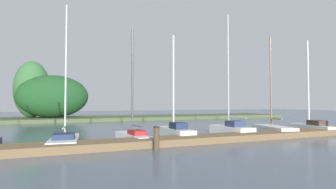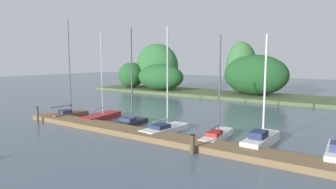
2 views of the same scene
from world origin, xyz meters
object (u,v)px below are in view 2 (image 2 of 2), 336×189
at_px(sailboat_2, 131,119).
at_px(sailboat_5, 262,138).
at_px(sailboat_3, 166,127).
at_px(mooring_piling_0, 37,114).
at_px(sailboat_4, 218,133).
at_px(mooring_piling_1, 192,144).
at_px(sailboat_1, 102,116).
at_px(sailboat_0, 70,113).

xyz_separation_m(sailboat_2, sailboat_5, (10.02, 0.07, 0.02)).
xyz_separation_m(sailboat_3, mooring_piling_0, (-10.35, -3.10, 0.31)).
relative_size(sailboat_4, mooring_piling_1, 6.20).
xyz_separation_m(sailboat_1, sailboat_2, (3.44, -0.19, 0.14)).
height_order(sailboat_0, sailboat_4, sailboat_0).
bearing_deg(sailboat_2, mooring_piling_1, -117.52).
xyz_separation_m(sailboat_5, mooring_piling_0, (-16.75, -3.70, 0.22)).
distance_m(mooring_piling_0, mooring_piling_1, 14.14).
bearing_deg(sailboat_3, mooring_piling_1, -121.82).
relative_size(sailboat_5, mooring_piling_0, 5.05).
bearing_deg(sailboat_2, mooring_piling_0, 116.52).
bearing_deg(sailboat_3, sailboat_5, -77.81).
bearing_deg(sailboat_3, sailboat_4, -76.83).
xyz_separation_m(sailboat_2, sailboat_4, (7.30, -0.12, -0.04)).
bearing_deg(sailboat_2, sailboat_5, -91.41).
relative_size(sailboat_2, sailboat_4, 1.13).
bearing_deg(sailboat_4, sailboat_5, -90.59).
xyz_separation_m(mooring_piling_0, mooring_piling_1, (14.14, 0.07, -0.11)).
relative_size(sailboat_5, mooring_piling_1, 6.14).
distance_m(sailboat_1, sailboat_4, 10.75).
distance_m(sailboat_2, mooring_piling_0, 7.66).
distance_m(sailboat_4, sailboat_5, 2.72).
bearing_deg(sailboat_3, sailboat_2, 88.42).
distance_m(sailboat_1, mooring_piling_1, 11.48).
height_order(sailboat_4, mooring_piling_0, sailboat_4).
distance_m(sailboat_1, mooring_piling_0, 5.06).
height_order(sailboat_0, mooring_piling_1, sailboat_0).
relative_size(sailboat_2, sailboat_3, 1.02).
xyz_separation_m(sailboat_1, sailboat_5, (13.46, -0.12, 0.17)).
bearing_deg(sailboat_3, sailboat_1, 90.96).
distance_m(sailboat_2, sailboat_5, 10.02).
bearing_deg(sailboat_2, sailboat_1, 85.02).
xyz_separation_m(sailboat_3, mooring_piling_1, (3.79, -3.03, 0.20)).
xyz_separation_m(sailboat_4, mooring_piling_1, (0.10, -3.44, 0.17)).
bearing_deg(sailboat_0, sailboat_1, -61.42).
xyz_separation_m(sailboat_0, mooring_piling_1, (13.57, -2.60, 0.16)).
height_order(sailboat_2, sailboat_3, sailboat_2).
relative_size(sailboat_3, sailboat_5, 1.12).
height_order(sailboat_2, mooring_piling_0, sailboat_2).
bearing_deg(sailboat_4, sailboat_3, 91.73).
xyz_separation_m(sailboat_0, sailboat_4, (13.47, 0.84, -0.01)).
bearing_deg(mooring_piling_1, sailboat_2, 154.28).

